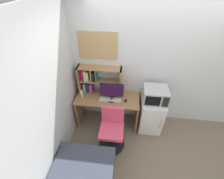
{
  "coord_description": "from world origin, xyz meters",
  "views": [
    {
      "loc": [
        -0.52,
        -2.63,
        2.83
      ],
      "look_at": [
        -0.79,
        -0.3,
        0.98
      ],
      "focal_mm": 24.29,
      "sensor_mm": 36.0,
      "label": 1
    }
  ],
  "objects_px": {
    "hutch_bookshelf": "(93,79)",
    "wall_corkboard": "(98,46)",
    "water_bottle": "(82,93)",
    "monitor": "(112,91)",
    "mini_fridge": "(151,114)",
    "microwave": "(155,95)",
    "computer_mouse": "(126,101)",
    "desk_chair": "(112,131)",
    "keyboard": "(110,100)",
    "bed": "(84,176)"
  },
  "relations": [
    {
      "from": "mini_fridge",
      "to": "wall_corkboard",
      "type": "height_order",
      "value": "wall_corkboard"
    },
    {
      "from": "bed",
      "to": "water_bottle",
      "type": "bearing_deg",
      "value": 103.77
    },
    {
      "from": "desk_chair",
      "to": "mini_fridge",
      "type": "bearing_deg",
      "value": 33.41
    },
    {
      "from": "monitor",
      "to": "mini_fridge",
      "type": "xyz_separation_m",
      "value": [
        0.85,
        0.01,
        -0.55
      ]
    },
    {
      "from": "hutch_bookshelf",
      "to": "computer_mouse",
      "type": "bearing_deg",
      "value": -19.0
    },
    {
      "from": "water_bottle",
      "to": "bed",
      "type": "height_order",
      "value": "water_bottle"
    },
    {
      "from": "mini_fridge",
      "to": "microwave",
      "type": "relative_size",
      "value": 1.75
    },
    {
      "from": "hutch_bookshelf",
      "to": "monitor",
      "type": "bearing_deg",
      "value": -28.14
    },
    {
      "from": "wall_corkboard",
      "to": "monitor",
      "type": "bearing_deg",
      "value": -47.08
    },
    {
      "from": "mini_fridge",
      "to": "water_bottle",
      "type": "bearing_deg",
      "value": 179.51
    },
    {
      "from": "water_bottle",
      "to": "mini_fridge",
      "type": "distance_m",
      "value": 1.54
    },
    {
      "from": "monitor",
      "to": "desk_chair",
      "type": "bearing_deg",
      "value": -82.66
    },
    {
      "from": "computer_mouse",
      "to": "wall_corkboard",
      "type": "bearing_deg",
      "value": 150.1
    },
    {
      "from": "hutch_bookshelf",
      "to": "monitor",
      "type": "distance_m",
      "value": 0.48
    },
    {
      "from": "water_bottle",
      "to": "desk_chair",
      "type": "height_order",
      "value": "water_bottle"
    },
    {
      "from": "mini_fridge",
      "to": "microwave",
      "type": "height_order",
      "value": "microwave"
    },
    {
      "from": "mini_fridge",
      "to": "desk_chair",
      "type": "xyz_separation_m",
      "value": [
        -0.78,
        -0.52,
        -0.02
      ]
    },
    {
      "from": "monitor",
      "to": "keyboard",
      "type": "relative_size",
      "value": 1.05
    },
    {
      "from": "monitor",
      "to": "desk_chair",
      "type": "distance_m",
      "value": 0.76
    },
    {
      "from": "microwave",
      "to": "wall_corkboard",
      "type": "height_order",
      "value": "wall_corkboard"
    },
    {
      "from": "keyboard",
      "to": "water_bottle",
      "type": "bearing_deg",
      "value": 176.77
    },
    {
      "from": "water_bottle",
      "to": "monitor",
      "type": "bearing_deg",
      "value": -1.67
    },
    {
      "from": "computer_mouse",
      "to": "microwave",
      "type": "xyz_separation_m",
      "value": [
        0.56,
        0.03,
        0.2
      ]
    },
    {
      "from": "computer_mouse",
      "to": "wall_corkboard",
      "type": "distance_m",
      "value": 1.2
    },
    {
      "from": "hutch_bookshelf",
      "to": "computer_mouse",
      "type": "height_order",
      "value": "hutch_bookshelf"
    },
    {
      "from": "monitor",
      "to": "microwave",
      "type": "height_order",
      "value": "monitor"
    },
    {
      "from": "hutch_bookshelf",
      "to": "water_bottle",
      "type": "bearing_deg",
      "value": -137.08
    },
    {
      "from": "microwave",
      "to": "desk_chair",
      "type": "xyz_separation_m",
      "value": [
        -0.78,
        -0.52,
        -0.56
      ]
    },
    {
      "from": "monitor",
      "to": "computer_mouse",
      "type": "bearing_deg",
      "value": -4.1
    },
    {
      "from": "desk_chair",
      "to": "monitor",
      "type": "bearing_deg",
      "value": 97.34
    },
    {
      "from": "mini_fridge",
      "to": "bed",
      "type": "height_order",
      "value": "mini_fridge"
    },
    {
      "from": "monitor",
      "to": "mini_fridge",
      "type": "relative_size",
      "value": 0.58
    },
    {
      "from": "keyboard",
      "to": "computer_mouse",
      "type": "relative_size",
      "value": 4.51
    },
    {
      "from": "monitor",
      "to": "keyboard",
      "type": "height_order",
      "value": "monitor"
    },
    {
      "from": "water_bottle",
      "to": "mini_fridge",
      "type": "bearing_deg",
      "value": -0.49
    },
    {
      "from": "computer_mouse",
      "to": "desk_chair",
      "type": "xyz_separation_m",
      "value": [
        -0.22,
        -0.49,
        -0.36
      ]
    },
    {
      "from": "water_bottle",
      "to": "wall_corkboard",
      "type": "xyz_separation_m",
      "value": [
        0.34,
        0.29,
        0.92
      ]
    },
    {
      "from": "monitor",
      "to": "microwave",
      "type": "xyz_separation_m",
      "value": [
        0.85,
        0.01,
        -0.01
      ]
    },
    {
      "from": "bed",
      "to": "hutch_bookshelf",
      "type": "bearing_deg",
      "value": 94.15
    },
    {
      "from": "wall_corkboard",
      "to": "water_bottle",
      "type": "bearing_deg",
      "value": -139.18
    },
    {
      "from": "desk_chair",
      "to": "wall_corkboard",
      "type": "height_order",
      "value": "wall_corkboard"
    },
    {
      "from": "monitor",
      "to": "bed",
      "type": "distance_m",
      "value": 1.54
    },
    {
      "from": "water_bottle",
      "to": "computer_mouse",
      "type": "bearing_deg",
      "value": -2.44
    },
    {
      "from": "water_bottle",
      "to": "desk_chair",
      "type": "relative_size",
      "value": 0.23
    },
    {
      "from": "wall_corkboard",
      "to": "keyboard",
      "type": "bearing_deg",
      "value": -51.31
    },
    {
      "from": "mini_fridge",
      "to": "desk_chair",
      "type": "distance_m",
      "value": 0.94
    },
    {
      "from": "hutch_bookshelf",
      "to": "wall_corkboard",
      "type": "xyz_separation_m",
      "value": [
        0.12,
        0.09,
        0.68
      ]
    },
    {
      "from": "monitor",
      "to": "microwave",
      "type": "relative_size",
      "value": 1.01
    },
    {
      "from": "bed",
      "to": "wall_corkboard",
      "type": "height_order",
      "value": "wall_corkboard"
    },
    {
      "from": "mini_fridge",
      "to": "bed",
      "type": "xyz_separation_m",
      "value": [
        -1.15,
        -1.33,
        -0.18
      ]
    }
  ]
}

